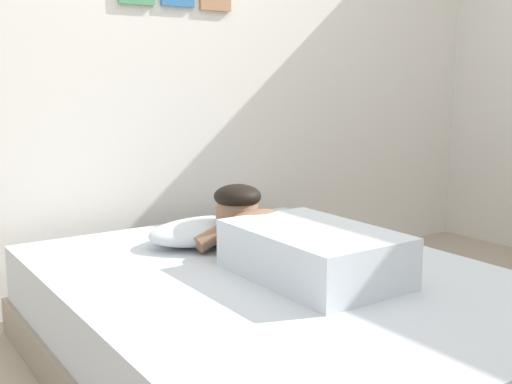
# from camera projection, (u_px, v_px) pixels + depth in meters

# --- Properties ---
(back_wall) EXTENTS (4.38, 0.12, 2.50)m
(back_wall) POSITION_uv_depth(u_px,v_px,m) (172.00, 50.00, 3.19)
(back_wall) COLOR silver
(back_wall) RESTS_ON ground
(bed) EXTENTS (1.54, 2.01, 0.40)m
(bed) POSITION_uv_depth(u_px,v_px,m) (279.00, 326.00, 2.30)
(bed) COLOR gray
(bed) RESTS_ON ground
(pillow) EXTENTS (0.52, 0.32, 0.11)m
(pillow) POSITION_uv_depth(u_px,v_px,m) (205.00, 231.00, 2.69)
(pillow) COLOR silver
(pillow) RESTS_ON bed
(person_lying) EXTENTS (0.43, 0.92, 0.27)m
(person_lying) POSITION_uv_depth(u_px,v_px,m) (289.00, 240.00, 2.32)
(person_lying) COLOR silver
(person_lying) RESTS_ON bed
(coffee_cup) EXTENTS (0.12, 0.09, 0.07)m
(coffee_cup) POSITION_uv_depth(u_px,v_px,m) (261.00, 232.00, 2.75)
(coffee_cup) COLOR #D84C47
(coffee_cup) RESTS_ON bed
(cell_phone) EXTENTS (0.07, 0.14, 0.01)m
(cell_phone) POSITION_uv_depth(u_px,v_px,m) (283.00, 284.00, 2.14)
(cell_phone) COLOR black
(cell_phone) RESTS_ON bed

